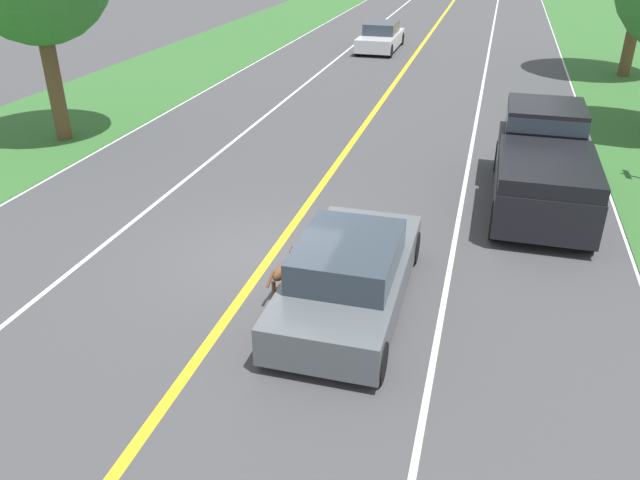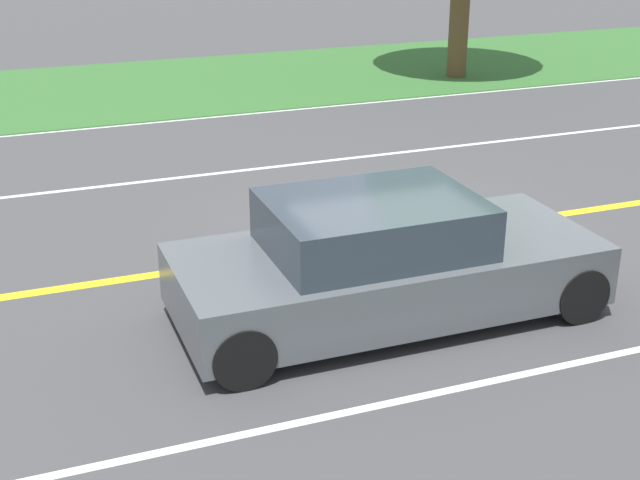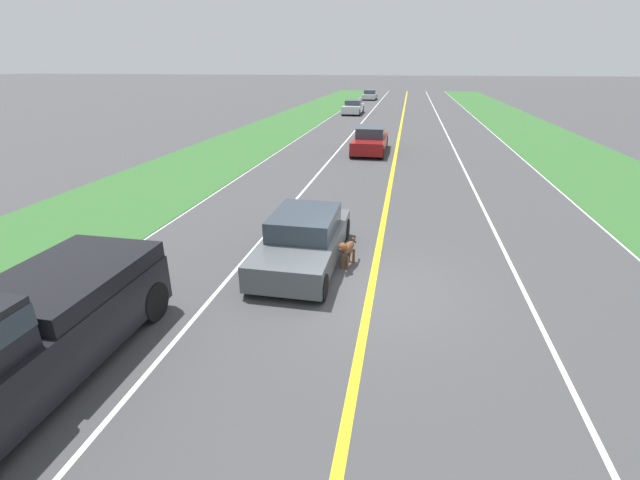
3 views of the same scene
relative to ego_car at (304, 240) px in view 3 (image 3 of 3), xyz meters
The scene contains 12 objects.
ground_plane 2.34m from the ego_car, 147.43° to the left, with size 400.00×400.00×0.00m, color #424244.
centre_divider_line 2.34m from the ego_car, 147.43° to the left, with size 0.18×160.00×0.01m, color yellow.
lane_edge_line_right 5.28m from the ego_car, 13.41° to the left, with size 0.14×160.00×0.01m, color white.
lane_dash_same_dir 2.10m from the ego_car, 37.25° to the left, with size 0.10×160.00×0.01m, color white.
lane_dash_oncoming 5.57m from the ego_car, 167.32° to the left, with size 0.10×160.00×0.01m, color white.
grass_verge_right 8.21m from the ego_car, ahead, with size 6.00×160.00×0.03m, color #33662D.
ego_car is the anchor object (origin of this frame).
dog 1.18m from the ego_car, behind, with size 0.41×1.13×0.81m.
pickup_truck 6.55m from the ego_car, 59.52° to the left, with size 2.10×5.25×2.00m.
car_trailing_near 15.69m from the ego_car, 91.27° to the right, with size 1.89×4.77×1.46m.
car_trailing_mid 36.58m from the ego_car, 84.84° to the right, with size 1.86×4.65×1.39m.
car_trailing_far 56.16m from the ego_car, 86.62° to the right, with size 1.90×4.38×1.35m.
Camera 3 is at (-0.55, 8.89, 4.90)m, focal length 24.00 mm.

